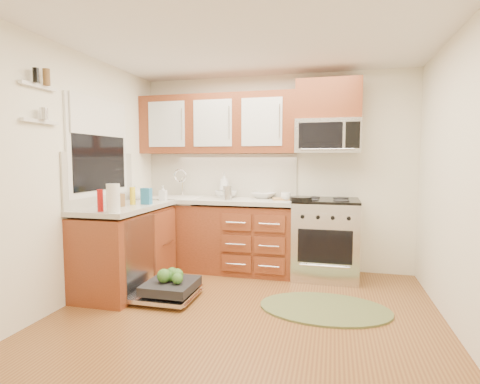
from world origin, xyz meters
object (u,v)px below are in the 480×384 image
(upper_cabinets, at_px, (217,124))
(rug, at_px, (325,308))
(microwave, at_px, (328,136))
(bowl_a, at_px, (263,195))
(cup, at_px, (286,196))
(range, at_px, (325,238))
(sink, at_px, (176,207))
(stock_pot, at_px, (225,194))
(cutting_board, at_px, (285,199))
(dishwasher, at_px, (167,290))
(bowl_b, at_px, (226,194))
(skillet, at_px, (301,199))
(paper_towel_roll, at_px, (113,198))

(upper_cabinets, xyz_separation_m, rug, (1.43, -1.15, -1.86))
(microwave, distance_m, bowl_a, 1.08)
(cup, bearing_deg, upper_cabinets, 170.46)
(range, distance_m, sink, 1.96)
(stock_pot, relative_size, cutting_board, 0.60)
(range, xyz_separation_m, bowl_a, (-0.79, 0.17, 0.49))
(microwave, bearing_deg, cup, -164.79)
(cup, bearing_deg, dishwasher, -133.44)
(bowl_b, bearing_deg, cup, -8.92)
(skillet, height_order, cutting_board, skillet)
(rug, xyz_separation_m, skillet, (-0.30, 0.76, 0.96))
(range, height_order, microwave, microwave)
(sink, xyz_separation_m, paper_towel_roll, (0.00, -1.43, 0.26))
(microwave, xyz_separation_m, cup, (-0.48, -0.13, -0.73))
(paper_towel_roll, distance_m, bowl_b, 1.69)
(bowl_a, distance_m, cup, 0.36)
(sink, relative_size, rug, 0.50)
(rug, height_order, cup, cup)
(rug, bearing_deg, bowl_b, 139.18)
(upper_cabinets, relative_size, range, 2.16)
(sink, xyz_separation_m, rug, (1.95, -1.00, -0.79))
(stock_pot, height_order, paper_towel_roll, paper_towel_roll)
(sink, xyz_separation_m, bowl_b, (0.65, 0.12, 0.17))
(microwave, relative_size, cutting_board, 2.60)
(bowl_b, relative_size, cup, 2.34)
(sink, relative_size, skillet, 2.45)
(stock_pot, bearing_deg, bowl_b, 90.55)
(upper_cabinets, distance_m, stock_pot, 0.91)
(bowl_b, height_order, cup, cup)
(dishwasher, xyz_separation_m, bowl_b, (0.26, 1.24, 0.87))
(rug, xyz_separation_m, cup, (-0.50, 1.00, 0.96))
(microwave, xyz_separation_m, stock_pot, (-1.28, -0.05, -0.72))
(microwave, bearing_deg, bowl_b, -179.77)
(range, height_order, cup, cup)
(skillet, bearing_deg, upper_cabinets, 160.65)
(cutting_board, height_order, bowl_a, bowl_a)
(upper_cabinets, bearing_deg, cup, -9.54)
(range, xyz_separation_m, skillet, (-0.28, -0.25, 0.50))
(upper_cabinets, relative_size, bowl_a, 7.04)
(skillet, distance_m, paper_towel_roll, 2.03)
(dishwasher, bearing_deg, cutting_board, 48.47)
(paper_towel_roll, bearing_deg, sink, 90.00)
(range, distance_m, cup, 0.69)
(dishwasher, height_order, cup, cup)
(microwave, distance_m, skillet, 0.86)
(stock_pot, distance_m, bowl_b, 0.05)
(microwave, xyz_separation_m, bowl_a, (-0.79, 0.05, -0.74))
(sink, bearing_deg, bowl_b, 10.86)
(upper_cabinets, bearing_deg, rug, -38.96)
(upper_cabinets, xyz_separation_m, dishwasher, (-0.13, -1.27, -1.77))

